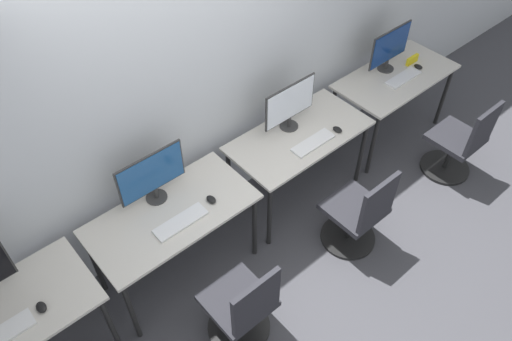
% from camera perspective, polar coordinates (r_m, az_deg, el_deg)
% --- Properties ---
extents(ground_plane, '(20.00, 20.00, 0.00)m').
position_cam_1_polar(ground_plane, '(4.39, 1.10, -9.17)').
color(ground_plane, '#3D3D42').
extents(wall_back, '(12.00, 0.05, 2.80)m').
position_cam_1_polar(wall_back, '(3.81, -6.34, 10.38)').
color(wall_back, '#B7BCC1').
rests_on(wall_back, ground_plane).
extents(keyboard_far_left, '(0.41, 0.13, 0.02)m').
position_cam_1_polar(keyboard_far_left, '(3.50, -27.23, -16.48)').
color(keyboard_far_left, silver).
rests_on(keyboard_far_left, desk_far_left).
extents(mouse_far_left, '(0.06, 0.09, 0.03)m').
position_cam_1_polar(mouse_far_left, '(3.49, -23.33, -14.15)').
color(mouse_far_left, black).
rests_on(mouse_far_left, desk_far_left).
extents(desk_left, '(1.25, 0.63, 0.76)m').
position_cam_1_polar(desk_left, '(3.78, -9.51, -5.60)').
color(desk_left, '#BCB7AD').
rests_on(desk_left, ground_plane).
extents(monitor_left, '(0.54, 0.16, 0.44)m').
position_cam_1_polar(monitor_left, '(3.66, -11.82, -0.58)').
color(monitor_left, '#2D2D2D').
rests_on(monitor_left, desk_left).
extents(keyboard_left, '(0.41, 0.13, 0.02)m').
position_cam_1_polar(keyboard_left, '(3.64, -8.60, -5.85)').
color(keyboard_left, silver).
rests_on(keyboard_left, desk_left).
extents(mouse_left, '(0.06, 0.09, 0.03)m').
position_cam_1_polar(mouse_left, '(3.74, -5.14, -3.32)').
color(mouse_left, black).
rests_on(mouse_left, desk_left).
extents(office_chair_left, '(0.48, 0.48, 0.88)m').
position_cam_1_polar(office_chair_left, '(3.69, -1.55, -15.62)').
color(office_chair_left, black).
rests_on(office_chair_left, ground_plane).
extents(desk_right, '(1.25, 0.63, 0.76)m').
position_cam_1_polar(desk_right, '(4.34, 4.95, 3.31)').
color(desk_right, '#BCB7AD').
rests_on(desk_right, ground_plane).
extents(monitor_right, '(0.54, 0.16, 0.44)m').
position_cam_1_polar(monitor_right, '(4.20, 3.91, 7.55)').
color(monitor_right, '#2D2D2D').
rests_on(monitor_right, desk_right).
extents(keyboard_right, '(0.41, 0.13, 0.02)m').
position_cam_1_polar(keyboard_right, '(4.19, 6.53, 3.15)').
color(keyboard_right, silver).
rests_on(keyboard_right, desk_right).
extents(mouse_right, '(0.06, 0.09, 0.03)m').
position_cam_1_polar(mouse_right, '(4.34, 9.29, 4.65)').
color(mouse_right, black).
rests_on(mouse_right, desk_right).
extents(office_chair_right, '(0.48, 0.48, 0.88)m').
position_cam_1_polar(office_chair_right, '(4.25, 11.57, -5.15)').
color(office_chair_right, black).
rests_on(office_chair_right, ground_plane).
extents(desk_far_right, '(1.25, 0.63, 0.76)m').
position_cam_1_polar(desk_far_right, '(5.17, 15.59, 9.68)').
color(desk_far_right, '#BCB7AD').
rests_on(desk_far_right, ground_plane).
extents(monitor_far_right, '(0.54, 0.16, 0.44)m').
position_cam_1_polar(monitor_far_right, '(5.06, 15.05, 13.41)').
color(monitor_far_right, '#2D2D2D').
rests_on(monitor_far_right, desk_far_right).
extents(keyboard_far_right, '(0.41, 0.13, 0.02)m').
position_cam_1_polar(keyboard_far_right, '(5.08, 16.49, 10.11)').
color(keyboard_far_right, silver).
rests_on(keyboard_far_right, desk_far_right).
extents(mouse_far_right, '(0.06, 0.09, 0.03)m').
position_cam_1_polar(mouse_far_right, '(5.28, 18.06, 11.23)').
color(mouse_far_right, black).
rests_on(mouse_far_right, desk_far_right).
extents(office_chair_far_right, '(0.48, 0.48, 0.88)m').
position_cam_1_polar(office_chair_far_right, '(5.12, 22.17, 2.68)').
color(office_chair_far_right, black).
rests_on(office_chair_far_right, ground_plane).
extents(placard_far_right, '(0.16, 0.03, 0.08)m').
position_cam_1_polar(placard_far_right, '(5.32, 17.43, 11.98)').
color(placard_far_right, yellow).
rests_on(placard_far_right, desk_far_right).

